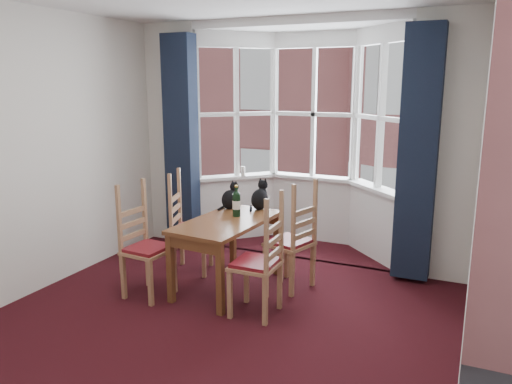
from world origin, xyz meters
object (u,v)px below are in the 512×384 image
Objects in this scene: cat_right at (260,197)px; wine_bottle at (236,203)px; cat_left at (230,198)px; dining_table at (227,230)px; candle_tall at (243,171)px; chair_right_far at (297,245)px; chair_left_near at (141,249)px; chair_left_far at (184,230)px; chair_right_near at (265,266)px.

wine_bottle is at bearing -105.39° from cat_right.
cat_left is at bearing -160.98° from cat_right.
dining_table is 1.64m from candle_tall.
dining_table is 0.60m from cat_right.
wine_bottle reaches higher than chair_right_far.
chair_left_near is at bearing -137.24° from wine_bottle.
wine_bottle is at bearing -3.55° from chair_left_far.
chair_left_near is 1.00× the size of chair_right_far.
cat_right is (0.13, 0.54, 0.23)m from dining_table.
dining_table is 1.40× the size of chair_left_far.
cat_left is 0.91× the size of cat_right.
chair_left_near is 1.38m from cat_right.
chair_left_far is (-0.65, 0.21, -0.15)m from dining_table.
candle_tall reaches higher than dining_table.
candle_tall is (-0.57, 1.34, 0.07)m from wine_bottle.
wine_bottle reaches higher than chair_left_near.
chair_right_near is at bearing -47.59° from cat_left.
chair_right_far is 0.75m from wine_bottle.
chair_left_near is 0.71m from chair_left_far.
dining_table is 0.30m from wine_bottle.
chair_right_near is at bearing -95.12° from chair_right_far.
chair_left_far is at bearing -154.71° from cat_left.
dining_table is at bearing -103.05° from cat_right.
chair_left_near is 7.22× the size of candle_tall.
chair_right_far is at bearing 1.37° from chair_left_far.
candle_tall is at bearing 120.76° from chair_right_near.
cat_left is at bearing 61.12° from chair_left_near.
chair_left_far is (0.05, 0.71, 0.00)m from chair_left_near.
chair_left_far is 0.64m from cat_left.
chair_left_near is at bearing -144.60° from dining_table.
chair_right_far is at bearing -46.15° from candle_tall.
candle_tall is (-1.15, 1.94, 0.46)m from chair_right_near.
chair_left_near is 1.00× the size of chair_left_far.
chair_right_far is at bearing 84.88° from chair_right_near.
chair_left_near is 1.55m from chair_right_far.
wine_bottle reaches higher than chair_left_far.
cat_left is at bearing 113.13° from dining_table.
cat_left is at bearing 132.41° from chair_right_near.
candle_tall reaches higher than chair_right_near.
cat_right is 1.04× the size of wine_bottle.
chair_right_near is 2.80× the size of wine_bottle.
wine_bottle is (0.21, -0.26, 0.02)m from cat_left.
chair_right_near is 2.68× the size of cat_right.
chair_right_near is 2.94× the size of cat_left.
chair_left_far is 7.22× the size of candle_tall.
cat_right reaches higher than wine_bottle.
cat_right is at bearing 22.85° from chair_left_far.
cat_right reaches higher than chair_left_far.
wine_bottle is 2.57× the size of candle_tall.
wine_bottle is (-0.10, -0.37, 0.01)m from cat_right.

